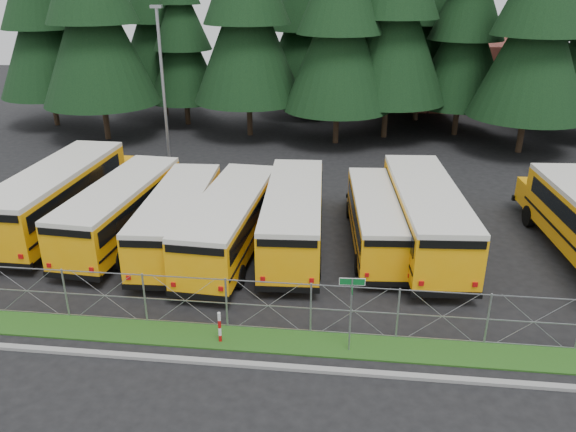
# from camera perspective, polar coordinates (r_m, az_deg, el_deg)

# --- Properties ---
(ground) EXTENTS (120.00, 120.00, 0.00)m
(ground) POSITION_cam_1_polar(r_m,az_deg,el_deg) (21.20, 5.23, -10.33)
(ground) COLOR black
(ground) RESTS_ON ground
(curb) EXTENTS (50.00, 0.25, 0.12)m
(curb) POSITION_cam_1_polar(r_m,az_deg,el_deg) (18.65, 4.95, -15.40)
(curb) COLOR gray
(curb) RESTS_ON ground
(grass_verge) EXTENTS (50.00, 1.40, 0.06)m
(grass_verge) POSITION_cam_1_polar(r_m,az_deg,el_deg) (19.78, 5.09, -12.96)
(grass_verge) COLOR #1D4C15
(grass_verge) RESTS_ON ground
(chainlink_fence) EXTENTS (44.00, 0.10, 2.00)m
(chainlink_fence) POSITION_cam_1_polar(r_m,az_deg,el_deg) (19.82, 5.25, -9.50)
(chainlink_fence) COLOR #94969C
(chainlink_fence) RESTS_ON ground
(brick_building) EXTENTS (22.00, 10.00, 6.00)m
(brick_building) POSITION_cam_1_polar(r_m,az_deg,el_deg) (58.66, 12.58, 14.09)
(brick_building) COLOR brown
(brick_building) RESTS_ON ground
(bus_0) EXTENTS (3.07, 12.00, 3.13)m
(bus_0) POSITION_cam_1_polar(r_m,az_deg,el_deg) (30.19, -21.92, 1.87)
(bus_0) COLOR #FC9F07
(bus_0) RESTS_ON ground
(bus_1) EXTENTS (3.33, 10.97, 2.83)m
(bus_1) POSITION_cam_1_polar(r_m,az_deg,el_deg) (27.83, -16.25, 0.57)
(bus_1) COLOR #FC9F07
(bus_1) RESTS_ON ground
(bus_2) EXTENTS (2.96, 10.52, 2.73)m
(bus_2) POSITION_cam_1_polar(r_m,az_deg,el_deg) (26.36, -10.88, -0.29)
(bus_2) COLOR #FC9F07
(bus_2) RESTS_ON ground
(bus_3) EXTENTS (3.20, 10.96, 2.84)m
(bus_3) POSITION_cam_1_polar(r_m,az_deg,el_deg) (25.47, -5.75, -0.69)
(bus_3) COLOR #FC9F07
(bus_3) RESTS_ON ground
(bus_4) EXTENTS (3.15, 11.08, 2.87)m
(bus_4) POSITION_cam_1_polar(r_m,az_deg,el_deg) (25.92, 0.62, -0.10)
(bus_4) COLOR #FC9F07
(bus_4) RESTS_ON ground
(bus_5) EXTENTS (3.04, 9.96, 2.57)m
(bus_5) POSITION_cam_1_polar(r_m,az_deg,el_deg) (26.30, 9.00, -0.40)
(bus_5) COLOR #FC9F07
(bus_5) RESTS_ON ground
(bus_6) EXTENTS (3.60, 11.85, 3.06)m
(bus_6) POSITION_cam_1_polar(r_m,az_deg,el_deg) (26.53, 13.58, 0.01)
(bus_6) COLOR #FC9F07
(bus_6) RESTS_ON ground
(street_sign) EXTENTS (0.84, 0.55, 2.81)m
(street_sign) POSITION_cam_1_polar(r_m,az_deg,el_deg) (18.49, 6.45, -8.39)
(street_sign) COLOR #94969C
(street_sign) RESTS_ON ground
(striped_bollard) EXTENTS (0.11, 0.11, 1.20)m
(striped_bollard) POSITION_cam_1_polar(r_m,az_deg,el_deg) (19.70, -6.95, -11.20)
(striped_bollard) COLOR #B20C0C
(striped_bollard) RESTS_ON ground
(light_standard) EXTENTS (0.70, 0.35, 10.14)m
(light_standard) POSITION_cam_1_polar(r_m,az_deg,el_deg) (36.70, -12.58, 12.93)
(light_standard) COLOR #94969C
(light_standard) RESTS_ON ground
(conifer_0) EXTENTS (7.87, 7.87, 17.40)m
(conifer_0) POSITION_cam_1_polar(r_m,az_deg,el_deg) (51.30, -23.89, 17.97)
(conifer_0) COLOR black
(conifer_0) RESTS_ON ground
(conifer_1) EXTENTS (8.60, 8.60, 19.01)m
(conifer_1) POSITION_cam_1_polar(r_m,az_deg,el_deg) (45.08, -19.31, 19.18)
(conifer_1) COLOR black
(conifer_1) RESTS_ON ground
(conifer_2) EXTENTS (6.21, 6.21, 13.73)m
(conifer_2) POSITION_cam_1_polar(r_m,az_deg,el_deg) (48.55, -10.68, 17.07)
(conifer_2) COLOR black
(conifer_2) RESTS_ON ground
(conifer_3) EXTENTS (8.47, 8.47, 18.74)m
(conifer_3) POSITION_cam_1_polar(r_m,az_deg,el_deg) (44.08, -4.21, 20.08)
(conifer_3) COLOR black
(conifer_3) RESTS_ON ground
(conifer_4) EXTENTS (7.96, 7.96, 17.61)m
(conifer_4) POSITION_cam_1_polar(r_m,az_deg,el_deg) (41.84, 5.25, 19.12)
(conifer_4) COLOR black
(conifer_4) RESTS_ON ground
(conifer_5) EXTENTS (8.91, 8.91, 19.71)m
(conifer_5) POSITION_cam_1_polar(r_m,az_deg,el_deg) (43.98, 10.59, 20.41)
(conifer_5) COLOR black
(conifer_5) RESTS_ON ground
(conifer_6) EXTENTS (7.33, 7.33, 16.21)m
(conifer_6) POSITION_cam_1_polar(r_m,az_deg,el_deg) (46.18, 17.69, 17.69)
(conifer_6) COLOR black
(conifer_6) RESTS_ON ground
(conifer_7) EXTENTS (8.08, 8.08, 17.87)m
(conifer_7) POSITION_cam_1_polar(r_m,az_deg,el_deg) (42.60, 24.21, 17.56)
(conifer_7) COLOR black
(conifer_7) RESTS_ON ground
(conifer_10) EXTENTS (8.11, 8.11, 17.93)m
(conifer_10) POSITION_cam_1_polar(r_m,az_deg,el_deg) (52.10, -13.12, 19.59)
(conifer_10) COLOR black
(conifer_10) RESTS_ON ground
(conifer_11) EXTENTS (7.44, 7.44, 16.45)m
(conifer_11) POSITION_cam_1_polar(r_m,az_deg,el_deg) (50.99, 1.54, 19.25)
(conifer_11) COLOR black
(conifer_11) RESTS_ON ground
(conifer_12) EXTENTS (8.11, 8.11, 17.93)m
(conifer_12) POSITION_cam_1_polar(r_m,az_deg,el_deg) (50.40, 13.72, 19.44)
(conifer_12) COLOR black
(conifer_12) RESTS_ON ground
(conifer_13) EXTENTS (7.03, 7.03, 15.55)m
(conifer_13) POSITION_cam_1_polar(r_m,az_deg,el_deg) (52.90, 25.02, 16.87)
(conifer_13) COLOR black
(conifer_13) RESTS_ON ground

